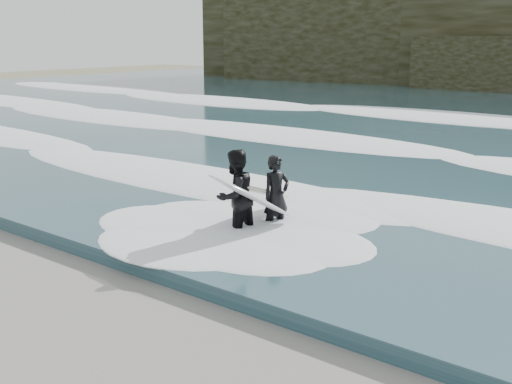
% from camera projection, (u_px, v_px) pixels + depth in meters
% --- Properties ---
extents(foam_near, '(60.00, 3.20, 0.20)m').
position_uv_depth(foam_near, '(333.00, 193.00, 15.46)').
color(foam_near, white).
rests_on(foam_near, sea).
extents(foam_mid, '(60.00, 4.00, 0.24)m').
position_uv_depth(foam_mid, '(449.00, 152.00, 20.75)').
color(foam_mid, white).
rests_on(foam_mid, sea).
extents(surfer_left, '(1.15, 2.33, 1.71)m').
position_uv_depth(surfer_left, '(272.00, 195.00, 13.31)').
color(surfer_left, black).
rests_on(surfer_left, ground).
extents(surfer_right, '(1.39, 2.05, 1.91)m').
position_uv_depth(surfer_right, '(237.00, 197.00, 12.78)').
color(surfer_right, black).
rests_on(surfer_right, ground).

